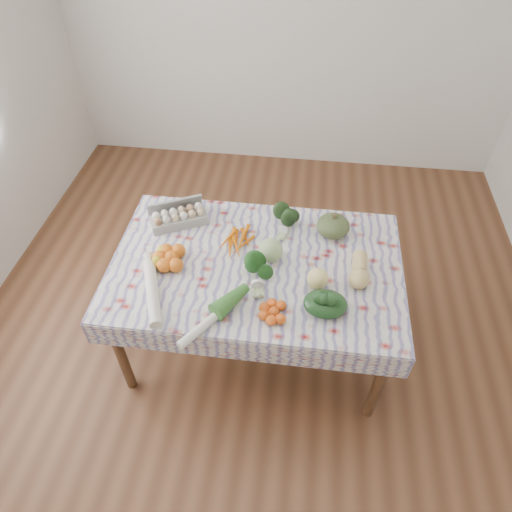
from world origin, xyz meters
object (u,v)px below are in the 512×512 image
(dining_table, at_px, (256,273))
(kabocha_squash, at_px, (333,226))
(cabbage, at_px, (270,250))
(grapefruit, at_px, (318,278))
(butternut_squash, at_px, (360,269))
(egg_carton, at_px, (179,218))

(dining_table, relative_size, kabocha_squash, 8.10)
(cabbage, bearing_deg, grapefruit, -31.54)
(dining_table, bearing_deg, butternut_squash, -2.74)
(dining_table, relative_size, grapefruit, 13.72)
(dining_table, xyz_separation_m, cabbage, (0.08, 0.04, 0.15))
(cabbage, bearing_deg, kabocha_squash, 36.72)
(grapefruit, bearing_deg, egg_carton, 155.14)
(egg_carton, xyz_separation_m, grapefruit, (0.86, -0.40, 0.01))
(dining_table, xyz_separation_m, butternut_squash, (0.58, -0.03, 0.14))
(butternut_squash, bearing_deg, dining_table, -178.74)
(dining_table, distance_m, kabocha_squash, 0.55)
(kabocha_squash, relative_size, grapefruit, 1.69)
(kabocha_squash, distance_m, cabbage, 0.44)
(egg_carton, bearing_deg, cabbage, -48.33)
(kabocha_squash, bearing_deg, butternut_squash, -65.95)
(kabocha_squash, bearing_deg, grapefruit, -100.20)
(dining_table, height_order, egg_carton, egg_carton)
(butternut_squash, bearing_deg, grapefruit, -152.52)
(egg_carton, height_order, kabocha_squash, kabocha_squash)
(butternut_squash, bearing_deg, egg_carton, 168.50)
(cabbage, distance_m, grapefruit, 0.32)
(kabocha_squash, relative_size, butternut_squash, 0.81)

